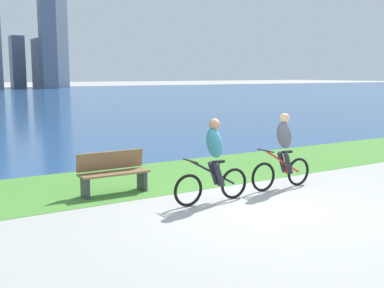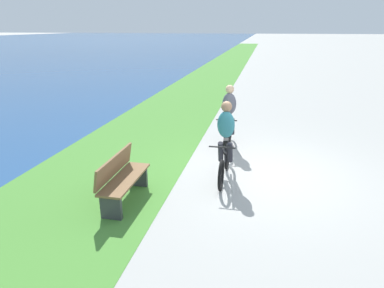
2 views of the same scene
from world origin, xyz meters
TOP-DOWN VIEW (x-y plane):
  - ground_plane at (0.00, 0.00)m, footprint 300.00×300.00m
  - grass_strip_bayside at (0.00, 3.45)m, footprint 120.00×3.44m
  - cyclist_lead at (-0.38, 0.77)m, footprint 1.73×0.52m
  - cyclist_trailing at (1.59, 0.91)m, footprint 1.69×0.52m
  - bench_near_path at (-1.78, 2.50)m, footprint 1.50×0.47m

SIDE VIEW (x-z plane):
  - ground_plane at x=0.00m, z-range 0.00..0.00m
  - grass_strip_bayside at x=0.00m, z-range 0.00..0.01m
  - bench_near_path at x=-1.78m, z-range 0.00..0.90m
  - cyclist_lead at x=-0.38m, z-range 0.00..1.68m
  - cyclist_trailing at x=1.59m, z-range -0.01..1.68m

